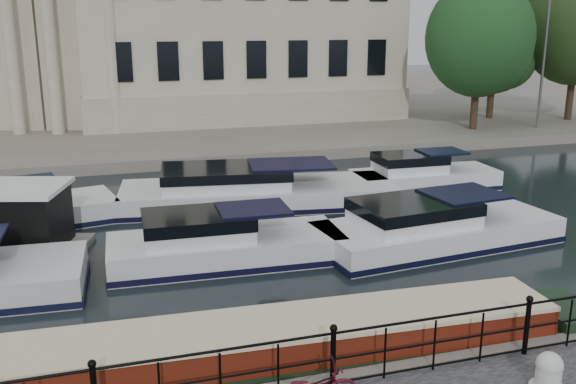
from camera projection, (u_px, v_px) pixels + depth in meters
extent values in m
plane|color=black|center=(294.00, 354.00, 13.56)|extent=(160.00, 160.00, 0.00)
cube|color=#6B665B|center=(139.00, 108.00, 49.44)|extent=(120.00, 42.00, 0.55)
sphere|color=black|center=(92.00, 364.00, 9.89)|extent=(0.14, 0.14, 0.14)
cylinder|color=black|center=(333.00, 359.00, 11.20)|extent=(0.10, 0.10, 1.10)
sphere|color=black|center=(334.00, 328.00, 11.04)|extent=(0.14, 0.14, 0.14)
cylinder|color=black|center=(527.00, 328.00, 12.35)|extent=(0.10, 0.10, 1.10)
sphere|color=black|center=(530.00, 299.00, 12.19)|extent=(0.14, 0.14, 0.14)
cylinder|color=black|center=(334.00, 333.00, 11.07)|extent=(24.00, 0.05, 0.05)
cylinder|color=black|center=(333.00, 359.00, 11.20)|extent=(24.00, 0.04, 0.04)
cylinder|color=black|center=(333.00, 383.00, 11.32)|extent=(24.00, 0.04, 0.04)
cube|color=#ADA38C|center=(230.00, 9.00, 43.74)|extent=(20.00, 14.00, 14.00)
cube|color=#9E937F|center=(232.00, 97.00, 45.30)|extent=(20.30, 14.30, 2.00)
cube|color=#ADA38C|center=(90.00, 34.00, 37.79)|extent=(5.73, 4.06, 11.00)
cylinder|color=#ADA38C|center=(111.00, 46.00, 35.60)|extent=(0.70, 0.70, 9.80)
cylinder|color=#ADA38C|center=(50.00, 46.00, 35.34)|extent=(0.70, 0.70, 9.80)
cube|color=#ADA38C|center=(2.00, 34.00, 37.67)|extent=(5.90, 4.56, 11.00)
cylinder|color=#ADA38C|center=(10.00, 46.00, 35.29)|extent=(0.70, 0.70, 9.80)
cylinder|color=#59595B|center=(544.00, 60.00, 37.60)|extent=(0.16, 0.16, 8.00)
cylinder|color=silver|center=(548.00, 377.00, 11.24)|extent=(0.44, 0.44, 0.47)
sphere|color=silver|center=(550.00, 365.00, 11.18)|extent=(0.47, 0.47, 0.47)
cube|color=black|center=(280.00, 372.00, 12.69)|extent=(14.26, 2.56, 0.85)
cube|color=#5A190C|center=(280.00, 342.00, 12.52)|extent=(11.42, 2.14, 0.66)
cube|color=beige|center=(280.00, 323.00, 12.41)|extent=(11.42, 2.20, 0.09)
cube|color=#6B665B|center=(28.00, 252.00, 19.35)|extent=(4.00, 3.62, 0.28)
cube|color=black|center=(24.00, 219.00, 19.07)|extent=(2.77, 2.77, 2.01)
cube|color=white|center=(21.00, 188.00, 18.83)|extent=(3.05, 3.05, 0.13)
cube|color=silver|center=(227.00, 255.00, 18.70)|extent=(6.83, 2.74, 1.20)
cube|color=black|center=(227.00, 258.00, 18.72)|extent=(6.89, 2.77, 0.18)
cube|color=silver|center=(198.00, 230.00, 18.28)|extent=(3.11, 2.14, 0.90)
cube|color=black|center=(253.00, 209.00, 18.55)|extent=(2.09, 1.80, 0.08)
cube|color=white|center=(437.00, 238.00, 20.13)|extent=(7.94, 3.64, 1.20)
cube|color=black|center=(437.00, 241.00, 20.16)|extent=(8.02, 3.68, 0.18)
cube|color=white|center=(413.00, 216.00, 19.56)|extent=(3.68, 2.70, 0.90)
cube|color=black|center=(464.00, 194.00, 20.13)|extent=(2.50, 2.24, 0.08)
cube|color=black|center=(18.00, 182.00, 21.55)|extent=(2.73, 2.21, 0.08)
cube|color=silver|center=(259.00, 200.00, 24.45)|extent=(10.66, 4.70, 1.20)
cube|color=black|center=(259.00, 202.00, 24.47)|extent=(10.77, 4.75, 0.18)
cube|color=silver|center=(226.00, 179.00, 24.04)|extent=(4.97, 3.30, 0.90)
cube|color=black|center=(291.00, 164.00, 24.28)|extent=(3.39, 2.69, 0.08)
cube|color=white|center=(424.00, 184.00, 26.75)|extent=(6.08, 2.37, 1.20)
cube|color=black|center=(424.00, 186.00, 26.77)|extent=(6.14, 2.40, 0.18)
cube|color=white|center=(410.00, 165.00, 26.35)|extent=(2.76, 1.87, 0.90)
cube|color=black|center=(442.00, 152.00, 26.59)|extent=(1.85, 1.58, 0.08)
cylinder|color=black|center=(475.00, 105.00, 37.82)|extent=(0.44, 0.44, 2.85)
ellipsoid|color=#133E15|center=(480.00, 38.00, 36.81)|extent=(6.18, 6.18, 6.83)
sphere|color=#133E15|center=(492.00, 52.00, 36.83)|extent=(4.56, 4.56, 4.56)
cylinder|color=black|center=(490.00, 100.00, 42.20)|extent=(0.44, 0.44, 2.42)
ellipsoid|color=#183C13|center=(495.00, 49.00, 41.35)|extent=(5.25, 5.25, 5.81)
sphere|color=#183C13|center=(505.00, 60.00, 41.33)|extent=(3.87, 3.87, 3.87)
cylinder|color=black|center=(570.00, 94.00, 41.38)|extent=(0.44, 0.44, 3.32)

